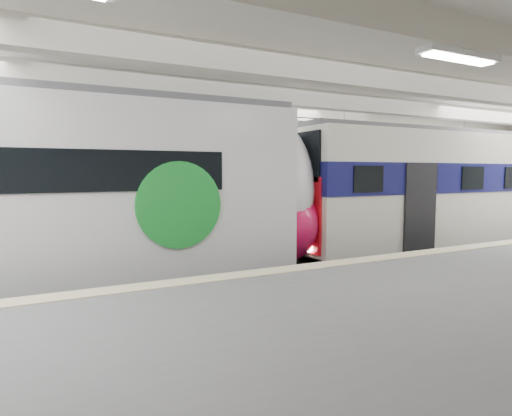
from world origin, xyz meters
TOP-DOWN VIEW (x-y plane):
  - station_hall at (0.00, -1.74)m, footprint 36.00×24.00m
  - modern_emu at (-5.76, -0.00)m, footprint 15.38×3.17m
  - older_rer at (7.63, 0.00)m, footprint 13.86×3.06m
  - far_train at (-5.55, 5.50)m, footprint 13.90×3.44m

SIDE VIEW (x-z plane):
  - far_train at x=-5.55m, z-range 0.07..4.48m
  - older_rer at x=7.63m, z-range 0.11..4.66m
  - modern_emu at x=-5.76m, z-range -0.04..4.84m
  - station_hall at x=0.00m, z-range 0.37..6.12m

